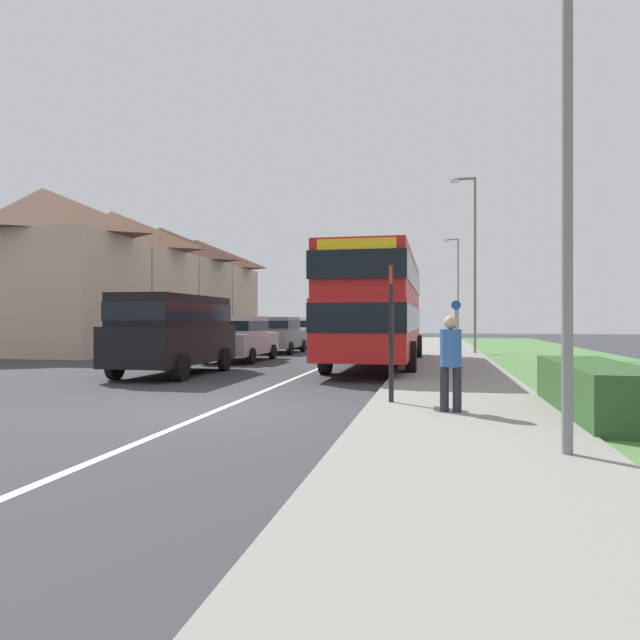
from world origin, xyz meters
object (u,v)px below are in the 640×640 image
(parked_van_black, at_px, (174,328))
(parked_car_white, at_px, (304,331))
(parked_car_grey, at_px, (279,333))
(bus_stop_sign, at_px, (391,323))
(double_decker_bus, at_px, (378,304))
(parked_car_silver, at_px, (240,337))
(street_lamp_far, at_px, (457,283))
(pedestrian_at_stop, at_px, (451,359))
(street_lamp_mid, at_px, (473,254))
(cycle_route_sign, at_px, (456,324))
(street_lamp_near, at_px, (557,88))

(parked_van_black, relative_size, parked_car_white, 1.27)
(parked_car_grey, distance_m, bus_stop_sign, 17.47)
(double_decker_bus, relative_size, parked_car_silver, 2.49)
(parked_car_silver, xyz_separation_m, street_lamp_far, (9.04, 24.86, 3.61))
(parked_car_silver, distance_m, parked_car_white, 10.94)
(parked_van_black, distance_m, parked_car_silver, 5.57)
(parked_car_white, bearing_deg, pedestrian_at_stop, -71.09)
(parked_car_white, height_order, street_lamp_mid, street_lamp_mid)
(street_lamp_far, bearing_deg, pedestrian_at_stop, -92.16)
(street_lamp_mid, bearing_deg, pedestrian_at_stop, -94.68)
(cycle_route_sign, height_order, street_lamp_near, street_lamp_near)
(pedestrian_at_stop, bearing_deg, parked_car_grey, 114.32)
(double_decker_bus, height_order, parked_car_white, double_decker_bus)
(double_decker_bus, height_order, cycle_route_sign, double_decker_bus)
(double_decker_bus, height_order, pedestrian_at_stop, double_decker_bus)
(street_lamp_near, bearing_deg, street_lamp_far, 89.58)
(parked_car_white, bearing_deg, parked_van_black, -90.08)
(parked_car_grey, height_order, street_lamp_near, street_lamp_near)
(parked_car_grey, height_order, street_lamp_far, street_lamp_far)
(parked_car_silver, bearing_deg, double_decker_bus, -14.28)
(street_lamp_near, height_order, street_lamp_mid, street_lamp_mid)
(street_lamp_near, height_order, street_lamp_far, street_lamp_far)
(street_lamp_near, xyz_separation_m, street_lamp_mid, (0.32, 19.78, 0.42))
(parked_van_black, bearing_deg, street_lamp_far, 73.40)
(double_decker_bus, height_order, street_lamp_near, street_lamp_near)
(parked_car_silver, bearing_deg, street_lamp_near, -58.18)
(parked_van_black, height_order, bus_stop_sign, bus_stop_sign)
(bus_stop_sign, height_order, street_lamp_far, street_lamp_far)
(cycle_route_sign, distance_m, street_lamp_far, 18.68)
(bus_stop_sign, xyz_separation_m, street_lamp_mid, (2.42, 16.20, 3.05))
(parked_van_black, xyz_separation_m, pedestrian_at_stop, (7.70, -5.90, -0.39))
(parked_car_silver, xyz_separation_m, bus_stop_sign, (6.65, -10.53, 0.59))
(double_decker_bus, distance_m, parked_car_grey, 8.99)
(parked_car_white, height_order, cycle_route_sign, cycle_route_sign)
(double_decker_bus, bearing_deg, parked_car_white, 113.97)
(parked_car_silver, relative_size, street_lamp_far, 0.55)
(parked_van_black, relative_size, street_lamp_near, 0.68)
(parked_van_black, height_order, pedestrian_at_stop, parked_van_black)
(parked_car_silver, distance_m, street_lamp_far, 26.70)
(parked_car_white, bearing_deg, street_lamp_far, 56.99)
(bus_stop_sign, bearing_deg, parked_car_silver, 122.26)
(double_decker_bus, xyz_separation_m, cycle_route_sign, (2.87, 7.85, -0.72))
(parked_car_grey, distance_m, parked_car_white, 5.34)
(parked_car_grey, relative_size, street_lamp_mid, 0.52)
(street_lamp_near, xyz_separation_m, street_lamp_far, (0.29, 38.97, 0.39))
(parked_car_grey, bearing_deg, pedestrian_at_stop, -65.68)
(street_lamp_far, bearing_deg, parked_car_silver, -109.99)
(parked_car_white, distance_m, street_lamp_mid, 11.11)
(parked_car_white, distance_m, bus_stop_sign, 22.49)
(bus_stop_sign, distance_m, cycle_route_sign, 17.07)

